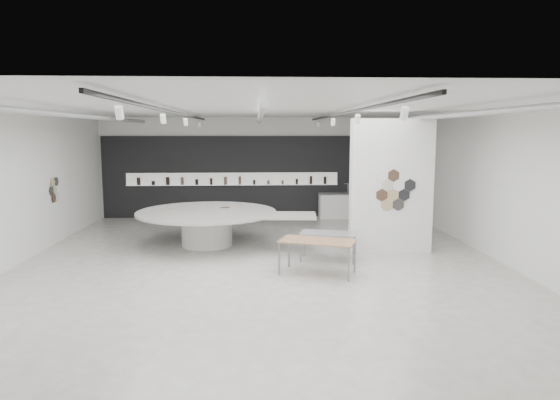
{
  "coord_description": "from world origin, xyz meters",
  "views": [
    {
      "loc": [
        -0.12,
        -12.09,
        3.26
      ],
      "look_at": [
        0.53,
        1.2,
        1.43
      ],
      "focal_mm": 32.0,
      "sensor_mm": 36.0,
      "label": 1
    }
  ],
  "objects_px": {
    "sample_table_wood": "(318,243)",
    "sample_table_stone": "(328,235)",
    "partition_column": "(391,187)",
    "display_island": "(210,223)",
    "kitchen_counter": "(341,206)"
  },
  "relations": [
    {
      "from": "partition_column",
      "to": "sample_table_wood",
      "type": "xyz_separation_m",
      "value": [
        -2.21,
        -1.96,
        -1.07
      ]
    },
    {
      "from": "display_island",
      "to": "sample_table_wood",
      "type": "height_order",
      "value": "display_island"
    },
    {
      "from": "display_island",
      "to": "sample_table_stone",
      "type": "distance_m",
      "value": 3.64
    },
    {
      "from": "partition_column",
      "to": "sample_table_stone",
      "type": "distance_m",
      "value": 2.25
    },
    {
      "from": "partition_column",
      "to": "kitchen_counter",
      "type": "height_order",
      "value": "partition_column"
    },
    {
      "from": "sample_table_wood",
      "to": "sample_table_stone",
      "type": "height_order",
      "value": "sample_table_wood"
    },
    {
      "from": "partition_column",
      "to": "display_island",
      "type": "distance_m",
      "value": 5.19
    },
    {
      "from": "partition_column",
      "to": "kitchen_counter",
      "type": "xyz_separation_m",
      "value": [
        -0.41,
        5.52,
        -1.33
      ]
    },
    {
      "from": "display_island",
      "to": "partition_column",
      "type": "bearing_deg",
      "value": -7.96
    },
    {
      "from": "display_island",
      "to": "kitchen_counter",
      "type": "relative_size",
      "value": 3.15
    },
    {
      "from": "display_island",
      "to": "kitchen_counter",
      "type": "bearing_deg",
      "value": 48.54
    },
    {
      "from": "sample_table_wood",
      "to": "display_island",
      "type": "bearing_deg",
      "value": 132.26
    },
    {
      "from": "kitchen_counter",
      "to": "display_island",
      "type": "bearing_deg",
      "value": -135.68
    },
    {
      "from": "display_island",
      "to": "kitchen_counter",
      "type": "xyz_separation_m",
      "value": [
        4.55,
        4.46,
        -0.19
      ]
    },
    {
      "from": "partition_column",
      "to": "sample_table_wood",
      "type": "height_order",
      "value": "partition_column"
    }
  ]
}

